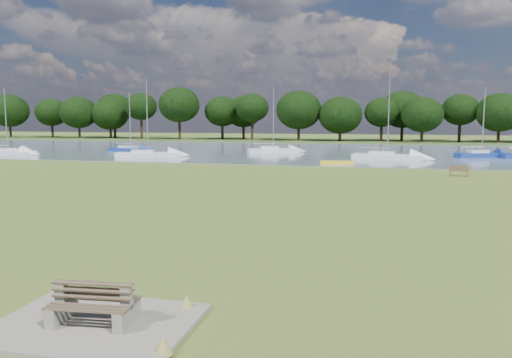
% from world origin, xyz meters
% --- Properties ---
extents(ground, '(220.00, 220.00, 0.00)m').
position_xyz_m(ground, '(0.00, 0.00, 0.00)').
color(ground, olive).
extents(river, '(220.00, 40.00, 0.10)m').
position_xyz_m(river, '(0.00, 42.00, 0.00)').
color(river, slate).
rests_on(river, ground).
extents(far_bank, '(220.00, 20.00, 0.40)m').
position_xyz_m(far_bank, '(0.00, 72.00, 0.00)').
color(far_bank, '#4C6626').
rests_on(far_bank, ground).
extents(concrete_pad, '(4.20, 3.20, 0.10)m').
position_xyz_m(concrete_pad, '(0.00, -14.00, 0.05)').
color(concrete_pad, gray).
rests_on(concrete_pad, ground).
extents(bench_pair, '(1.87, 1.22, 0.96)m').
position_xyz_m(bench_pair, '(-0.00, -14.00, 0.49)').
color(bench_pair, gray).
rests_on(bench_pair, concrete_pad).
extents(riverbank_bench, '(1.42, 0.58, 0.85)m').
position_xyz_m(riverbank_bench, '(11.85, 17.09, 0.43)').
color(riverbank_bench, brown).
rests_on(riverbank_bench, ground).
extents(kayak, '(3.21, 1.23, 0.31)m').
position_xyz_m(kayak, '(2.09, 24.28, 0.21)').
color(kayak, yellow).
rests_on(kayak, river).
extents(tree_line, '(137.38, 8.20, 9.93)m').
position_xyz_m(tree_line, '(-2.26, 68.00, 5.92)').
color(tree_line, black).
rests_on(tree_line, far_bank).
extents(sailboat_0, '(7.11, 2.55, 7.75)m').
position_xyz_m(sailboat_0, '(-36.68, 26.94, 0.50)').
color(sailboat_0, silver).
rests_on(sailboat_0, river).
extents(sailboat_2, '(6.41, 3.03, 7.54)m').
position_xyz_m(sailboat_2, '(-25.16, 35.34, 0.49)').
color(sailboat_2, navy).
rests_on(sailboat_2, river).
extents(sailboat_3, '(7.49, 3.26, 9.88)m').
position_xyz_m(sailboat_3, '(6.72, 31.19, 0.55)').
color(sailboat_3, silver).
rests_on(sailboat_3, river).
extents(sailboat_4, '(6.45, 4.17, 8.01)m').
position_xyz_m(sailboat_4, '(-6.95, 37.78, 0.54)').
color(sailboat_4, silver).
rests_on(sailboat_4, river).
extents(sailboat_5, '(6.01, 3.67, 7.62)m').
position_xyz_m(sailboat_5, '(16.88, 35.96, 0.54)').
color(sailboat_5, navy).
rests_on(sailboat_5, river).
extents(sailboat_7, '(7.28, 3.97, 8.60)m').
position_xyz_m(sailboat_7, '(-19.30, 28.16, 0.51)').
color(sailboat_7, silver).
rests_on(sailboat_7, river).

